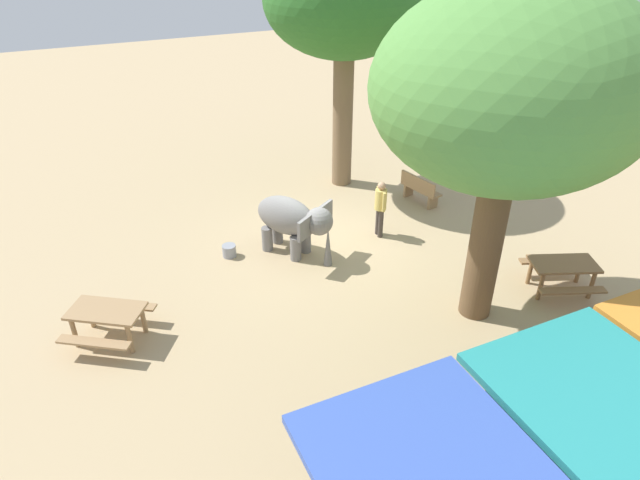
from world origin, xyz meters
TOP-DOWN VIEW (x-y plane):
  - ground_plane at (0.00, 0.00)m, footprint 60.00×60.00m
  - elephant at (0.81, -0.01)m, footprint 1.96×2.14m
  - person_handler at (-1.69, 0.12)m, footprint 0.32×0.51m
  - shade_tree_main at (-2.30, -3.43)m, footprint 4.72×4.33m
  - shade_tree_secondary at (-1.94, 3.98)m, footprint 5.36×4.91m
  - wooden_bench at (-3.81, -1.11)m, footprint 0.66×1.45m
  - picnic_table_near at (5.60, 1.55)m, footprint 2.07×2.06m
  - picnic_table_far at (-4.25, 4.17)m, footprint 1.95×1.94m
  - market_stall_teal at (-0.03, 8.32)m, footprint 2.50×2.50m
  - feed_bucket at (2.41, -0.57)m, footprint 0.36×0.36m

SIDE VIEW (x-z plane):
  - ground_plane at x=0.00m, z-range 0.00..0.00m
  - feed_bucket at x=2.41m, z-range 0.00..0.32m
  - wooden_bench at x=-3.81m, z-range 0.03..0.91m
  - picnic_table_near at x=5.60m, z-range 0.20..0.98m
  - picnic_table_far at x=-4.25m, z-range 0.20..0.98m
  - person_handler at x=-1.69m, z-range 0.14..1.76m
  - elephant at x=0.81m, z-range 0.22..1.77m
  - market_stall_teal at x=-0.03m, z-range -0.12..2.40m
  - shade_tree_secondary at x=-1.94m, z-range 1.53..8.50m
  - shade_tree_main at x=-2.30m, z-range 1.92..9.27m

